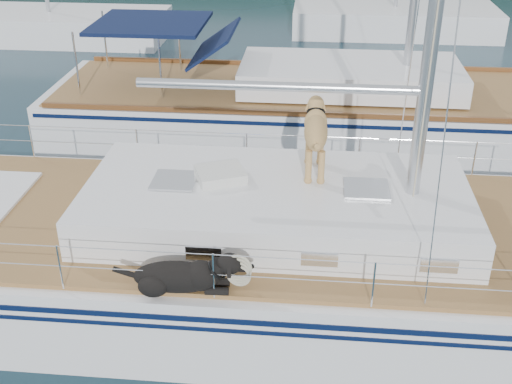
# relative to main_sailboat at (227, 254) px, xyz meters

# --- Properties ---
(ground) EXTENTS (120.00, 120.00, 0.00)m
(ground) POSITION_rel_main_sailboat_xyz_m (-0.10, 0.00, -0.68)
(ground) COLOR black
(ground) RESTS_ON ground
(main_sailboat) EXTENTS (12.00, 3.83, 14.01)m
(main_sailboat) POSITION_rel_main_sailboat_xyz_m (0.00, 0.00, 0.00)
(main_sailboat) COLOR white
(main_sailboat) RESTS_ON ground
(neighbor_sailboat) EXTENTS (11.00, 3.50, 13.30)m
(neighbor_sailboat) POSITION_rel_main_sailboat_xyz_m (0.83, 6.14, -0.05)
(neighbor_sailboat) COLOR white
(neighbor_sailboat) RESTS_ON ground
(bg_boat_west) EXTENTS (8.00, 3.00, 11.65)m
(bg_boat_west) POSITION_rel_main_sailboat_xyz_m (-8.10, 14.00, -0.23)
(bg_boat_west) COLOR white
(bg_boat_west) RESTS_ON ground
(bg_boat_center) EXTENTS (7.20, 3.00, 11.65)m
(bg_boat_center) POSITION_rel_main_sailboat_xyz_m (3.90, 16.00, -0.23)
(bg_boat_center) COLOR white
(bg_boat_center) RESTS_ON ground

